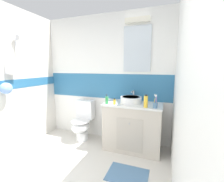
{
  "coord_description": "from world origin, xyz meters",
  "views": [
    {
      "loc": [
        1.15,
        -0.4,
        1.48
      ],
      "look_at": [
        0.28,
        2.03,
        1.07
      ],
      "focal_mm": 23.93,
      "sensor_mm": 36.0,
      "label": 1
    }
  ],
  "objects_px": {
    "toilet": "(83,121)",
    "toothbrush_cup": "(155,105)",
    "soap_dispenser": "(107,100)",
    "sink_basin": "(131,100)",
    "perfume_flask_small": "(115,102)",
    "mouthwash_bottle": "(146,101)"
  },
  "relations": [
    {
      "from": "sink_basin",
      "to": "toothbrush_cup",
      "type": "height_order",
      "value": "toothbrush_cup"
    },
    {
      "from": "sink_basin",
      "to": "perfume_flask_small",
      "type": "relative_size",
      "value": 3.86
    },
    {
      "from": "soap_dispenser",
      "to": "perfume_flask_small",
      "type": "relative_size",
      "value": 1.57
    },
    {
      "from": "sink_basin",
      "to": "toothbrush_cup",
      "type": "xyz_separation_m",
      "value": [
        0.43,
        -0.21,
        -0.0
      ]
    },
    {
      "from": "perfume_flask_small",
      "to": "toothbrush_cup",
      "type": "bearing_deg",
      "value": 0.25
    },
    {
      "from": "toilet",
      "to": "mouthwash_bottle",
      "type": "height_order",
      "value": "mouthwash_bottle"
    },
    {
      "from": "sink_basin",
      "to": "perfume_flask_small",
      "type": "xyz_separation_m",
      "value": [
        -0.24,
        -0.21,
        -0.01
      ]
    },
    {
      "from": "toilet",
      "to": "perfume_flask_small",
      "type": "relative_size",
      "value": 7.49
    },
    {
      "from": "toilet",
      "to": "perfume_flask_small",
      "type": "height_order",
      "value": "perfume_flask_small"
    },
    {
      "from": "soap_dispenser",
      "to": "mouthwash_bottle",
      "type": "distance_m",
      "value": 0.66
    },
    {
      "from": "soap_dispenser",
      "to": "toilet",
      "type": "bearing_deg",
      "value": 161.0
    },
    {
      "from": "toilet",
      "to": "sink_basin",
      "type": "bearing_deg",
      "value": 0.11
    },
    {
      "from": "toilet",
      "to": "toothbrush_cup",
      "type": "bearing_deg",
      "value": -8.22
    },
    {
      "from": "toilet",
      "to": "mouthwash_bottle",
      "type": "bearing_deg",
      "value": -9.55
    },
    {
      "from": "toothbrush_cup",
      "to": "mouthwash_bottle",
      "type": "bearing_deg",
      "value": -176.18
    },
    {
      "from": "sink_basin",
      "to": "toothbrush_cup",
      "type": "bearing_deg",
      "value": -25.83
    },
    {
      "from": "toilet",
      "to": "toothbrush_cup",
      "type": "distance_m",
      "value": 1.54
    },
    {
      "from": "perfume_flask_small",
      "to": "mouthwash_bottle",
      "type": "height_order",
      "value": "mouthwash_bottle"
    },
    {
      "from": "soap_dispenser",
      "to": "mouthwash_bottle",
      "type": "relative_size",
      "value": 0.83
    },
    {
      "from": "sink_basin",
      "to": "perfume_flask_small",
      "type": "height_order",
      "value": "sink_basin"
    },
    {
      "from": "toilet",
      "to": "soap_dispenser",
      "type": "xyz_separation_m",
      "value": [
        0.63,
        -0.22,
        0.54
      ]
    },
    {
      "from": "toilet",
      "to": "mouthwash_bottle",
      "type": "distance_m",
      "value": 1.43
    }
  ]
}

